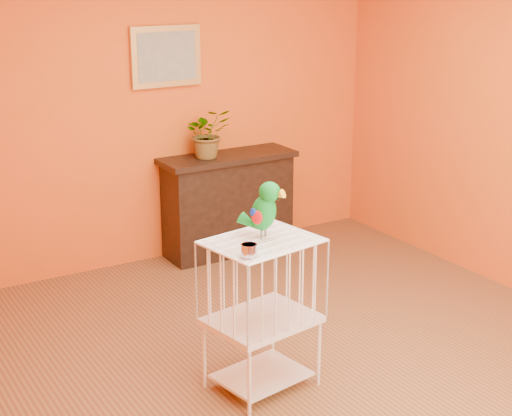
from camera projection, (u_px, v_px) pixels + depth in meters
ground at (318, 358)px, 5.17m from camera, size 4.50×4.50×0.00m
room_shell at (324, 121)px, 4.69m from camera, size 4.50×4.50×4.50m
console_cabinet at (228, 204)px, 6.92m from camera, size 1.21×0.43×0.90m
potted_plant at (208, 139)px, 6.64m from camera, size 0.45×0.48×0.33m
framed_picture at (166, 56)px, 6.45m from camera, size 0.62×0.04×0.50m
birdcage at (262, 313)px, 4.68m from camera, size 0.68×0.57×0.95m
feed_cup at (249, 250)px, 4.28m from camera, size 0.09×0.09×0.07m
parrot at (264, 209)px, 4.55m from camera, size 0.23×0.29×0.34m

